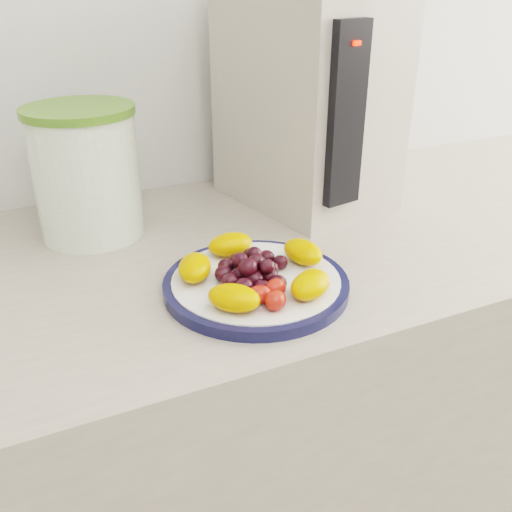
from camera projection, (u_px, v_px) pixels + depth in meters
name	position (u px, v px, depth m)	size (l,w,h in m)	color
counter	(259.00, 450.00, 1.10)	(3.50, 0.60, 0.90)	#B3A795
cabinet_face	(259.00, 461.00, 1.11)	(3.48, 0.58, 0.84)	#997C5C
plate_rim	(256.00, 285.00, 0.75)	(0.25, 0.25, 0.01)	#13173D
plate_face	(256.00, 284.00, 0.75)	(0.22, 0.22, 0.02)	white
canister	(87.00, 177.00, 0.88)	(0.16, 0.16, 0.19)	#446F1E
canister_lid	(78.00, 110.00, 0.83)	(0.17, 0.17, 0.01)	#548229
appliance_body	(307.00, 99.00, 0.98)	(0.21, 0.29, 0.36)	#BEB2A4
appliance_panel	(345.00, 117.00, 0.84)	(0.06, 0.02, 0.27)	black
appliance_led	(356.00, 43.00, 0.78)	(0.01, 0.01, 0.01)	#FF0C05
fruit_plate	(255.00, 270.00, 0.74)	(0.21, 0.21, 0.04)	orange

